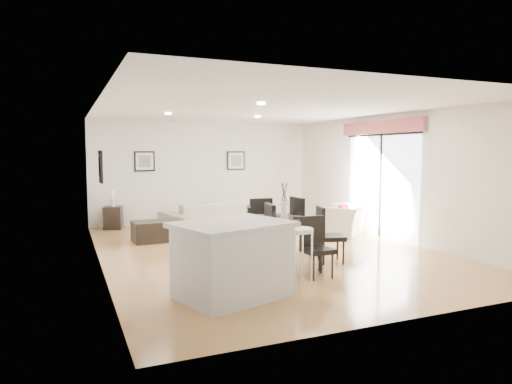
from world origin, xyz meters
name	(u,v)px	position (x,y,z in m)	size (l,w,h in m)	color
ground	(264,250)	(0.00, 0.00, 0.00)	(8.00, 8.00, 0.00)	tan
wall_back	(204,172)	(0.00, 4.00, 1.35)	(6.00, 0.04, 2.70)	white
wall_front	(412,201)	(0.00, -4.00, 1.35)	(6.00, 0.04, 2.70)	white
wall_left	(98,185)	(-3.00, 0.00, 1.35)	(0.04, 8.00, 2.70)	white
wall_right	(391,177)	(3.00, 0.00, 1.35)	(0.04, 8.00, 2.70)	white
ceiling	(264,109)	(0.00, 0.00, 2.70)	(6.00, 8.00, 0.02)	white
sofa	(210,215)	(-0.25, 2.73, 0.34)	(2.34, 0.92, 0.68)	gray
armchair	(344,220)	(2.34, 0.77, 0.34)	(1.04, 0.90, 0.67)	beige
courtyard_plant_a	(501,220)	(5.59, -0.67, 0.35)	(0.63, 0.54, 0.70)	#3A5926
courtyard_plant_b	(464,212)	(5.90, 0.65, 0.35)	(0.40, 0.40, 0.71)	#3A5926
dining_table	(284,224)	(-0.04, -0.93, 0.64)	(1.14, 1.83, 0.71)	black
dining_chair_wnear	(263,233)	(-0.63, -1.37, 0.59)	(0.55, 0.55, 1.06)	black
dining_chair_wfar	(243,230)	(-0.64, -0.52, 0.52)	(0.53, 0.53, 0.94)	black
dining_chair_enear	(326,231)	(0.57, -1.33, 0.54)	(0.54, 0.54, 0.96)	black
dining_chair_efar	(302,222)	(0.56, -0.50, 0.59)	(0.49, 0.49, 1.05)	black
dining_chair_head	(315,243)	(-0.04, -1.99, 0.51)	(0.41, 0.41, 0.91)	black
dining_chair_foot	(259,220)	(-0.05, 0.13, 0.56)	(0.50, 0.50, 1.00)	black
vase	(284,205)	(-0.04, -0.93, 0.98)	(0.85, 1.30, 0.66)	white
coffee_table	(159,231)	(-1.69, 1.70, 0.22)	(1.08, 0.65, 0.43)	black
side_table	(113,218)	(-2.44, 3.66, 0.28)	(0.42, 0.42, 0.56)	black
table_lamp	(113,196)	(-2.44, 3.66, 0.83)	(0.22, 0.22, 0.42)	white
cushion	(343,212)	(2.24, 0.67, 0.54)	(0.31, 0.10, 0.31)	#A61815
kitchen_island	(232,259)	(-1.54, -2.47, 0.50)	(1.66, 1.44, 0.99)	silver
bar_stool	(299,237)	(-0.57, -2.47, 0.73)	(0.39, 0.39, 0.84)	white
framed_print_back_left	(145,161)	(-1.60, 3.97, 1.65)	(0.52, 0.04, 0.52)	black
framed_print_back_right	(236,161)	(0.90, 3.97, 1.65)	(0.52, 0.04, 0.52)	black
framed_print_left_wall	(101,167)	(-2.97, -0.20, 1.65)	(0.04, 0.52, 0.52)	black
sliding_door	(381,162)	(2.96, 0.30, 1.66)	(0.12, 2.70, 2.57)	white
courtyard	(466,189)	(6.16, 0.87, 0.92)	(6.00, 6.00, 2.00)	gray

